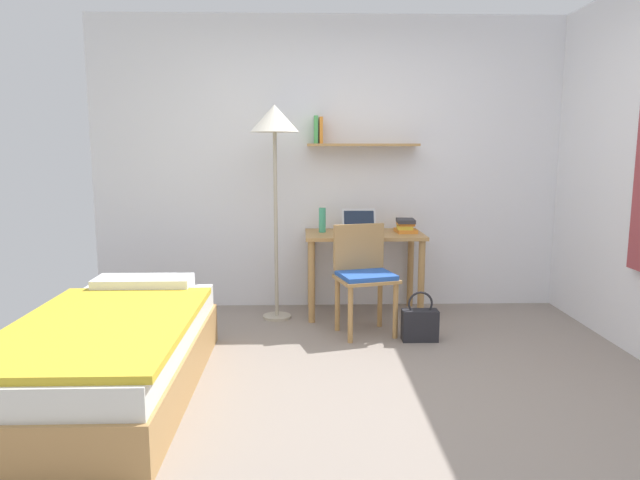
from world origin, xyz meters
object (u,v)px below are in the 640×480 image
desk (364,248)px  book_stack (405,226)px  laptop (359,227)px  handbag (420,324)px  water_bottle (322,220)px  bed (111,355)px  desk_chair (364,272)px  standing_lamp (275,130)px

desk → book_stack: 0.41m
laptop → handbag: 1.07m
laptop → water_bottle: bearing=176.1°
bed → book_stack: bearing=39.3°
book_stack → handbag: bearing=-90.7°
water_bottle → handbag: 1.27m
desk_chair → standing_lamp: 1.37m
desk → handbag: desk is taller
laptop → desk_chair: bearing=-91.5°
bed → book_stack: book_stack is taller
desk_chair → handbag: (0.41, -0.22, -0.36)m
bed → desk_chair: size_ratio=2.29×
desk_chair → water_bottle: bearing=118.2°
book_stack → handbag: (-0.01, -0.77, -0.65)m
standing_lamp → handbag: (1.11, -0.62, -1.46)m
bed → handbag: 2.21m
desk_chair → desk: bearing=84.1°
book_stack → desk_chair: bearing=-127.3°
bed → standing_lamp: bearing=59.1°
standing_lamp → handbag: standing_lamp is taller
laptop → handbag: laptop is taller
desk_chair → handbag: desk_chair is taller
desk → book_stack: book_stack is taller
bed → water_bottle: 2.21m
desk → handbag: size_ratio=2.64×
desk → desk_chair: bearing=-95.9°
laptop → water_bottle: (-0.32, 0.02, 0.06)m
desk → book_stack: size_ratio=4.05×
laptop → desk: bearing=-35.5°
handbag → water_bottle: bearing=132.2°
laptop → water_bottle: size_ratio=1.39×
desk_chair → book_stack: 0.75m
book_stack → laptop: bearing=180.0°
desk → water_bottle: bearing=172.1°
standing_lamp → book_stack: size_ratio=7.19×
bed → handbag: bearing=23.9°
standing_lamp → desk_chair: bearing=-30.1°
bed → laptop: size_ratio=6.57×
standing_lamp → desk: bearing=8.5°
bed → laptop: bearing=45.6°
desk_chair → standing_lamp: (-0.70, 0.41, 1.10)m
bed → desk_chair: 1.98m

